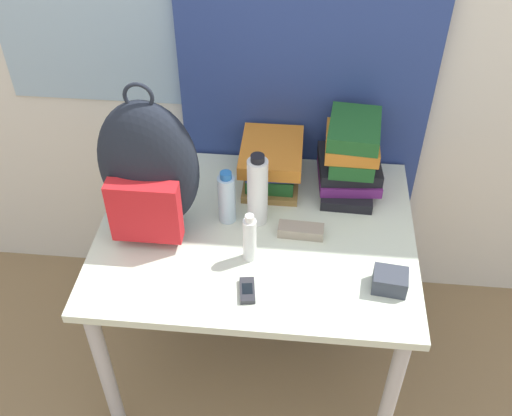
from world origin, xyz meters
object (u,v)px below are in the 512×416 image
(cell_phone, at_px, (249,291))
(sunglasses_case, at_px, (301,231))
(water_bottle, at_px, (227,198))
(book_stack_center, at_px, (351,157))
(sunscreen_bottle, at_px, (250,239))
(book_stack_left, at_px, (272,163))
(backpack, at_px, (148,171))
(sports_bottle, at_px, (258,191))
(camera_pouch, at_px, (390,281))

(cell_phone, relative_size, sunglasses_case, 0.66)
(water_bottle, bearing_deg, book_stack_center, 27.55)
(sunglasses_case, bearing_deg, water_bottle, 168.24)
(sunscreen_bottle, height_order, cell_phone, sunscreen_bottle)
(book_stack_left, bearing_deg, cell_phone, -92.86)
(backpack, distance_m, sports_bottle, 0.36)
(water_bottle, height_order, sports_bottle, sports_bottle)
(book_stack_left, distance_m, camera_pouch, 0.62)
(sports_bottle, bearing_deg, camera_pouch, -31.96)
(sports_bottle, distance_m, cell_phone, 0.35)
(sports_bottle, distance_m, camera_pouch, 0.51)
(sports_bottle, height_order, cell_phone, sports_bottle)
(water_bottle, bearing_deg, sunscreen_bottle, -61.45)
(cell_phone, height_order, sunglasses_case, sunglasses_case)
(sunscreen_bottle, relative_size, sunglasses_case, 1.19)
(backpack, xyz_separation_m, cell_phone, (0.34, -0.27, -0.22))
(water_bottle, bearing_deg, cell_phone, -71.52)
(book_stack_left, xyz_separation_m, cell_phone, (-0.03, -0.54, -0.08))
(sports_bottle, xyz_separation_m, camera_pouch, (0.42, -0.26, -0.10))
(water_bottle, xyz_separation_m, cell_phone, (0.11, -0.32, -0.09))
(sports_bottle, relative_size, sunglasses_case, 1.79)
(book_stack_left, relative_size, water_bottle, 1.40)
(sports_bottle, height_order, sunglasses_case, sports_bottle)
(backpack, xyz_separation_m, book_stack_center, (0.65, 0.26, -0.10))
(book_stack_left, bearing_deg, sports_bottle, -97.62)
(sunglasses_case, bearing_deg, backpack, 179.88)
(sports_bottle, distance_m, sunscreen_bottle, 0.18)
(book_stack_center, distance_m, water_bottle, 0.46)
(camera_pouch, bearing_deg, cell_phone, -171.96)
(water_bottle, height_order, cell_phone, water_bottle)
(backpack, distance_m, cell_phone, 0.49)
(book_stack_left, height_order, water_bottle, water_bottle)
(sunscreen_bottle, distance_m, camera_pouch, 0.44)
(sports_bottle, bearing_deg, water_bottle, -177.45)
(backpack, bearing_deg, cell_phone, -37.92)
(backpack, relative_size, sports_bottle, 1.97)
(camera_pouch, bearing_deg, sunscreen_bottle, 168.90)
(sunscreen_bottle, xyz_separation_m, cell_phone, (0.01, -0.14, -0.08))
(book_stack_center, relative_size, sunscreen_bottle, 1.56)
(sunscreen_bottle, distance_m, sunglasses_case, 0.21)
(cell_phone, xyz_separation_m, camera_pouch, (0.42, 0.06, 0.02))
(sports_bottle, bearing_deg, backpack, -170.66)
(backpack, relative_size, cell_phone, 5.36)
(sunscreen_bottle, bearing_deg, sunglasses_case, 37.77)
(book_stack_center, bearing_deg, sunscreen_bottle, -129.04)
(sunglasses_case, relative_size, camera_pouch, 1.38)
(book_stack_left, relative_size, sports_bottle, 1.03)
(camera_pouch, bearing_deg, book_stack_left, 129.56)
(backpack, xyz_separation_m, water_bottle, (0.24, 0.05, -0.14))
(book_stack_center, relative_size, cell_phone, 2.82)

